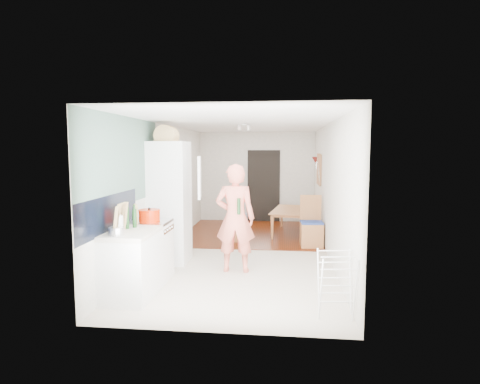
% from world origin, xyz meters
% --- Properties ---
extents(room_shell, '(3.20, 7.00, 2.50)m').
position_xyz_m(room_shell, '(0.00, 0.00, 1.25)').
color(room_shell, silver).
rests_on(room_shell, ground).
extents(floor, '(3.20, 7.00, 0.01)m').
position_xyz_m(floor, '(0.00, 0.00, 0.00)').
color(floor, beige).
rests_on(floor, ground).
extents(wood_floor_overlay, '(3.20, 3.30, 0.01)m').
position_xyz_m(wood_floor_overlay, '(0.00, 1.85, 0.01)').
color(wood_floor_overlay, '#601C07').
rests_on(wood_floor_overlay, room_shell).
extents(sage_wall_panel, '(0.02, 3.00, 1.30)m').
position_xyz_m(sage_wall_panel, '(-1.59, -2.00, 1.85)').
color(sage_wall_panel, slate).
rests_on(sage_wall_panel, room_shell).
extents(tile_splashback, '(0.02, 1.90, 0.50)m').
position_xyz_m(tile_splashback, '(-1.59, -2.55, 1.15)').
color(tile_splashback, black).
rests_on(tile_splashback, room_shell).
extents(doorway_recess, '(0.90, 0.04, 2.00)m').
position_xyz_m(doorway_recess, '(0.20, 3.48, 1.00)').
color(doorway_recess, black).
rests_on(doorway_recess, room_shell).
extents(base_cabinet, '(0.60, 0.90, 0.86)m').
position_xyz_m(base_cabinet, '(-1.30, -2.55, 0.43)').
color(base_cabinet, white).
rests_on(base_cabinet, room_shell).
extents(worktop, '(0.62, 0.92, 0.06)m').
position_xyz_m(worktop, '(-1.30, -2.55, 0.89)').
color(worktop, beige).
rests_on(worktop, room_shell).
extents(range_cooker, '(0.60, 0.60, 0.88)m').
position_xyz_m(range_cooker, '(-1.30, -1.80, 0.44)').
color(range_cooker, white).
rests_on(range_cooker, room_shell).
extents(cooker_top, '(0.60, 0.60, 0.04)m').
position_xyz_m(cooker_top, '(-1.30, -1.80, 0.90)').
color(cooker_top, silver).
rests_on(cooker_top, room_shell).
extents(fridge_housing, '(0.66, 0.66, 2.15)m').
position_xyz_m(fridge_housing, '(-1.27, -0.78, 1.07)').
color(fridge_housing, white).
rests_on(fridge_housing, room_shell).
extents(fridge_door, '(0.14, 0.56, 0.70)m').
position_xyz_m(fridge_door, '(-0.66, -1.08, 1.55)').
color(fridge_door, white).
rests_on(fridge_door, room_shell).
extents(fridge_interior, '(0.02, 0.52, 0.66)m').
position_xyz_m(fridge_interior, '(-0.96, -0.78, 1.55)').
color(fridge_interior, white).
rests_on(fridge_interior, room_shell).
extents(pinboard, '(0.03, 0.90, 0.70)m').
position_xyz_m(pinboard, '(1.58, 1.90, 1.55)').
color(pinboard, tan).
rests_on(pinboard, room_shell).
extents(pinboard_frame, '(0.00, 0.94, 0.74)m').
position_xyz_m(pinboard_frame, '(1.57, 1.90, 1.55)').
color(pinboard_frame, '#A96635').
rests_on(pinboard_frame, room_shell).
extents(wall_sconce, '(0.18, 0.18, 0.16)m').
position_xyz_m(wall_sconce, '(1.54, 2.55, 1.75)').
color(wall_sconce, maroon).
rests_on(wall_sconce, room_shell).
extents(person, '(0.77, 0.52, 2.10)m').
position_xyz_m(person, '(-0.04, -1.23, 1.05)').
color(person, '#F47660').
rests_on(person, floor).
extents(dining_table, '(0.98, 1.51, 0.50)m').
position_xyz_m(dining_table, '(1.02, 1.88, 0.25)').
color(dining_table, '#A96635').
rests_on(dining_table, floor).
extents(dining_chair, '(0.47, 0.47, 1.06)m').
position_xyz_m(dining_chair, '(1.33, 0.61, 0.53)').
color(dining_chair, '#A96635').
rests_on(dining_chair, floor).
extents(stool, '(0.36, 0.36, 0.44)m').
position_xyz_m(stool, '(-0.23, 0.95, 0.22)').
color(stool, '#A96635').
rests_on(stool, floor).
extents(grey_drape, '(0.40, 0.40, 0.17)m').
position_xyz_m(grey_drape, '(-0.23, 0.95, 0.52)').
color(grey_drape, slate).
rests_on(grey_drape, stool).
extents(drying_rack, '(0.45, 0.41, 0.80)m').
position_xyz_m(drying_rack, '(1.38, -2.93, 0.40)').
color(drying_rack, white).
rests_on(drying_rack, floor).
extents(bread_bin, '(0.40, 0.38, 0.20)m').
position_xyz_m(bread_bin, '(-1.28, -0.83, 2.25)').
color(bread_bin, tan).
rests_on(bread_bin, fridge_housing).
extents(red_casserole, '(0.33, 0.33, 0.19)m').
position_xyz_m(red_casserole, '(-1.27, -1.86, 1.02)').
color(red_casserole, red).
rests_on(red_casserole, cooker_top).
extents(steel_pan, '(0.21, 0.21, 0.10)m').
position_xyz_m(steel_pan, '(-1.38, -2.83, 0.97)').
color(steel_pan, silver).
rests_on(steel_pan, worktop).
extents(held_bottle, '(0.06, 0.06, 0.26)m').
position_xyz_m(held_bottle, '(0.04, -1.39, 1.11)').
color(held_bottle, '#163D17').
rests_on(held_bottle, person).
extents(bottle_a, '(0.08, 0.08, 0.30)m').
position_xyz_m(bottle_a, '(-1.41, -2.41, 1.07)').
color(bottle_a, '#163D17').
rests_on(bottle_a, worktop).
extents(bottle_b, '(0.07, 0.07, 0.26)m').
position_xyz_m(bottle_b, '(-1.33, -2.31, 1.05)').
color(bottle_b, '#163D17').
rests_on(bottle_b, worktop).
extents(bottle_c, '(0.12, 0.12, 0.24)m').
position_xyz_m(bottle_c, '(-1.38, -2.72, 1.04)').
color(bottle_c, silver).
rests_on(bottle_c, worktop).
extents(pepper_mill_front, '(0.06, 0.06, 0.20)m').
position_xyz_m(pepper_mill_front, '(-1.42, -2.02, 1.02)').
color(pepper_mill_front, tan).
rests_on(pepper_mill_front, worktop).
extents(pepper_mill_back, '(0.07, 0.07, 0.23)m').
position_xyz_m(pepper_mill_back, '(-1.43, -2.02, 1.04)').
color(pepper_mill_back, tan).
rests_on(pepper_mill_back, worktop).
extents(chopping_boards, '(0.12, 0.29, 0.40)m').
position_xyz_m(chopping_boards, '(-1.38, -2.69, 1.12)').
color(chopping_boards, tan).
rests_on(chopping_boards, worktop).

